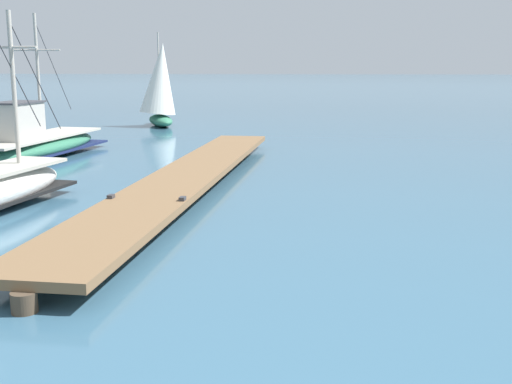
# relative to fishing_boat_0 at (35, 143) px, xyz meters

# --- Properties ---
(floating_dock) EXTENTS (2.86, 18.13, 0.53)m
(floating_dock) POSITION_rel_fishing_boat_0_xyz_m (6.48, -5.03, -0.20)
(floating_dock) COLOR brown
(floating_dock) RESTS_ON ground
(fishing_boat_0) EXTENTS (2.90, 7.59, 5.05)m
(fishing_boat_0) POSITION_rel_fishing_boat_0_xyz_m (0.00, 0.00, 0.00)
(fishing_boat_0) COLOR #337556
(fishing_boat_0) RESTS_ON ground
(distant_sailboat) EXTENTS (2.83, 3.94, 4.94)m
(distant_sailboat) POSITION_rel_fishing_boat_0_xyz_m (1.71, 12.07, 1.63)
(distant_sailboat) COLOR #337556
(distant_sailboat) RESTS_ON ground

